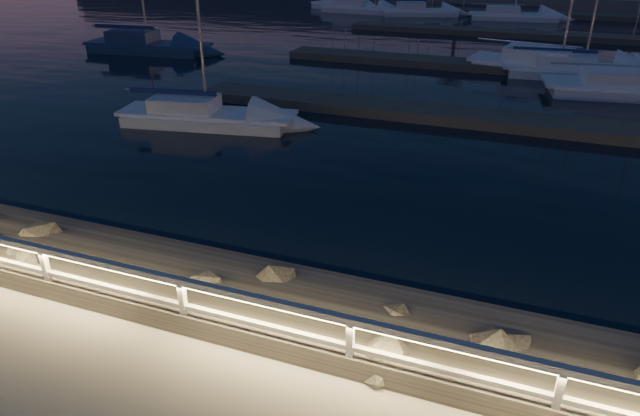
# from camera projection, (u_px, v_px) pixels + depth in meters

# --- Properties ---
(ground) EXTENTS (400.00, 400.00, 0.00)m
(ground) POSITION_uv_depth(u_px,v_px,m) (291.00, 357.00, 9.32)
(ground) COLOR #A29C92
(ground) RESTS_ON ground
(harbor_water) EXTENTS (400.00, 440.00, 0.60)m
(harbor_water) POSITION_uv_depth(u_px,v_px,m) (489.00, 58.00, 35.96)
(harbor_water) COLOR black
(harbor_water) RESTS_ON ground
(guard_rail) EXTENTS (44.11, 0.12, 1.06)m
(guard_rail) POSITION_uv_depth(u_px,v_px,m) (286.00, 317.00, 9.01)
(guard_rail) COLOR silver
(guard_rail) RESTS_ON ground
(riprap) EXTENTS (31.18, 2.72, 1.35)m
(riprap) POSITION_uv_depth(u_px,v_px,m) (372.00, 335.00, 10.06)
(riprap) COLOR slate
(riprap) RESTS_ON ground
(floating_docks) EXTENTS (22.00, 36.00, 0.40)m
(floating_docks) POSITION_uv_depth(u_px,v_px,m) (492.00, 46.00, 36.79)
(floating_docks) COLOR #5A534A
(floating_docks) RESTS_ON ground
(sailboat_a) EXTENTS (8.09, 3.22, 13.49)m
(sailboat_a) POSITION_uv_depth(u_px,v_px,m) (145.00, 45.00, 35.63)
(sailboat_a) COLOR navy
(sailboat_a) RESTS_ON ground
(sailboat_b) EXTENTS (7.15, 3.24, 11.77)m
(sailboat_b) POSITION_uv_depth(u_px,v_px,m) (203.00, 114.00, 22.35)
(sailboat_b) COLOR white
(sailboat_b) RESTS_ON ground
(sailboat_c) EXTENTS (9.63, 4.29, 15.81)m
(sailboat_c) POSITION_uv_depth(u_px,v_px,m) (555.00, 66.00, 30.09)
(sailboat_c) COLOR white
(sailboat_c) RESTS_ON ground
(sailboat_g) EXTENTS (8.29, 3.37, 13.67)m
(sailboat_g) POSITION_uv_depth(u_px,v_px,m) (579.00, 69.00, 29.58)
(sailboat_g) COLOR white
(sailboat_g) RESTS_ON ground
(sailboat_h) EXTENTS (9.12, 3.84, 14.96)m
(sailboat_h) POSITION_uv_depth(u_px,v_px,m) (640.00, 87.00, 26.11)
(sailboat_h) COLOR white
(sailboat_h) RESTS_ON ground
(sailboat_i) EXTENTS (7.67, 2.89, 12.85)m
(sailboat_i) POSITION_uv_depth(u_px,v_px,m) (358.00, 7.00, 53.12)
(sailboat_i) COLOR white
(sailboat_i) RESTS_ON ground
(sailboat_k) EXTENTS (7.84, 3.37, 12.89)m
(sailboat_k) POSITION_uv_depth(u_px,v_px,m) (512.00, 15.00, 48.73)
(sailboat_k) COLOR white
(sailboat_k) RESTS_ON ground
(sailboat_m) EXTENTS (7.26, 3.95, 11.99)m
(sailboat_m) POSITION_uv_depth(u_px,v_px,m) (418.00, 11.00, 51.12)
(sailboat_m) COLOR white
(sailboat_m) RESTS_ON ground
(sailboat_n) EXTENTS (7.73, 4.72, 12.79)m
(sailboat_n) POSITION_uv_depth(u_px,v_px,m) (344.00, 5.00, 55.06)
(sailboat_n) COLOR white
(sailboat_n) RESTS_ON ground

